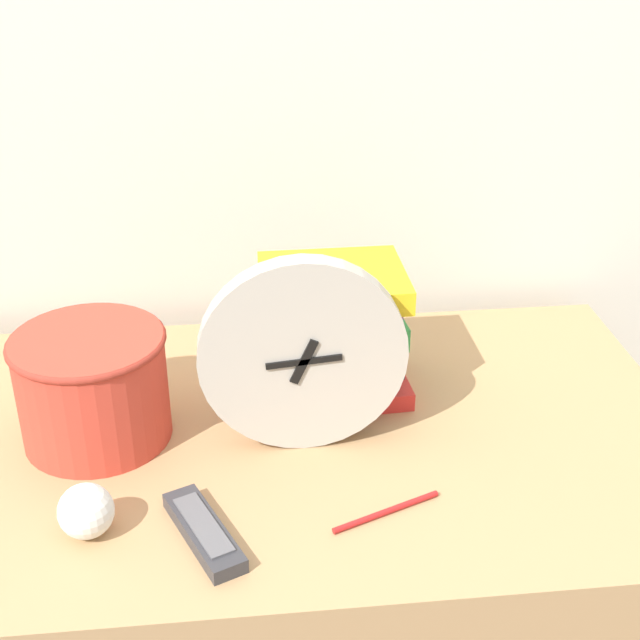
{
  "coord_description": "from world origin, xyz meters",
  "views": [
    {
      "loc": [
        -0.02,
        -0.72,
        1.52
      ],
      "look_at": [
        0.1,
        0.39,
        0.93
      ],
      "focal_mm": 50.0,
      "sensor_mm": 36.0,
      "label": 1
    }
  ],
  "objects_px": {
    "pen": "(386,512)",
    "desk_clock": "(303,356)",
    "crumpled_paper_ball": "(86,511)",
    "basket": "(92,384)",
    "tv_remote": "(204,531)",
    "book_stack": "(331,332)"
  },
  "relations": [
    {
      "from": "pen",
      "to": "desk_clock",
      "type": "bearing_deg",
      "value": 118.53
    },
    {
      "from": "desk_clock",
      "to": "crumpled_paper_ball",
      "type": "bearing_deg",
      "value": -150.31
    },
    {
      "from": "basket",
      "to": "pen",
      "type": "distance_m",
      "value": 0.45
    },
    {
      "from": "desk_clock",
      "to": "tv_remote",
      "type": "distance_m",
      "value": 0.27
    },
    {
      "from": "book_stack",
      "to": "pen",
      "type": "relative_size",
      "value": 1.69
    },
    {
      "from": "crumpled_paper_ball",
      "to": "basket",
      "type": "bearing_deg",
      "value": 92.76
    },
    {
      "from": "book_stack",
      "to": "crumpled_paper_ball",
      "type": "distance_m",
      "value": 0.45
    },
    {
      "from": "desk_clock",
      "to": "crumpled_paper_ball",
      "type": "distance_m",
      "value": 0.34
    },
    {
      "from": "crumpled_paper_ball",
      "to": "book_stack",
      "type": "bearing_deg",
      "value": 41.3
    },
    {
      "from": "desk_clock",
      "to": "book_stack",
      "type": "xyz_separation_m",
      "value": [
        0.05,
        0.14,
        -0.04
      ]
    },
    {
      "from": "pen",
      "to": "tv_remote",
      "type": "bearing_deg",
      "value": -175.15
    },
    {
      "from": "desk_clock",
      "to": "basket",
      "type": "xyz_separation_m",
      "value": [
        -0.29,
        0.05,
        -0.06
      ]
    },
    {
      "from": "desk_clock",
      "to": "tv_remote",
      "type": "height_order",
      "value": "desk_clock"
    },
    {
      "from": "crumpled_paper_ball",
      "to": "pen",
      "type": "bearing_deg",
      "value": -0.82
    },
    {
      "from": "book_stack",
      "to": "tv_remote",
      "type": "height_order",
      "value": "book_stack"
    },
    {
      "from": "basket",
      "to": "tv_remote",
      "type": "xyz_separation_m",
      "value": [
        0.15,
        -0.24,
        -0.08
      ]
    },
    {
      "from": "desk_clock",
      "to": "pen",
      "type": "relative_size",
      "value": 1.96
    },
    {
      "from": "basket",
      "to": "pen",
      "type": "bearing_deg",
      "value": -29.44
    },
    {
      "from": "tv_remote",
      "to": "book_stack",
      "type": "bearing_deg",
      "value": 58.69
    },
    {
      "from": "desk_clock",
      "to": "crumpled_paper_ball",
      "type": "relative_size",
      "value": 4.13
    },
    {
      "from": "crumpled_paper_ball",
      "to": "pen",
      "type": "xyz_separation_m",
      "value": [
        0.37,
        -0.01,
        -0.03
      ]
    },
    {
      "from": "crumpled_paper_ball",
      "to": "tv_remote",
      "type": "bearing_deg",
      "value": -9.97
    }
  ]
}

